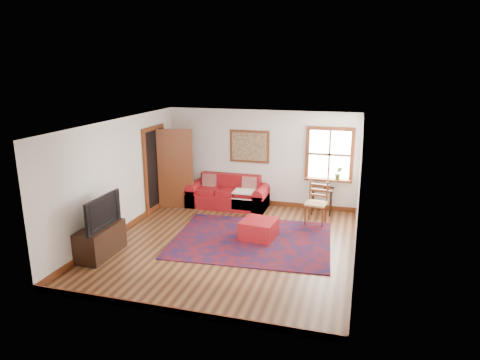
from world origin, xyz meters
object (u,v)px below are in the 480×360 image
(ladder_back_chair, at_px, (317,201))
(media_cabinet, at_px, (101,241))
(red_leather_sofa, at_px, (228,196))
(side_table, at_px, (322,193))
(red_ottoman, at_px, (259,229))

(ladder_back_chair, height_order, media_cabinet, ladder_back_chair)
(red_leather_sofa, bearing_deg, media_cabinet, -112.45)
(ladder_back_chair, distance_m, media_cabinet, 4.83)
(red_leather_sofa, height_order, side_table, red_leather_sofa)
(ladder_back_chair, bearing_deg, red_ottoman, -130.67)
(red_ottoman, distance_m, ladder_back_chair, 1.69)
(media_cabinet, bearing_deg, red_ottoman, 31.43)
(red_ottoman, height_order, side_table, side_table)
(red_ottoman, height_order, media_cabinet, media_cabinet)
(red_leather_sofa, height_order, media_cabinet, red_leather_sofa)
(side_table, distance_m, media_cabinet, 5.33)
(red_leather_sofa, relative_size, ladder_back_chair, 2.10)
(ladder_back_chair, bearing_deg, red_leather_sofa, 165.17)
(red_leather_sofa, xyz_separation_m, ladder_back_chair, (2.36, -0.62, 0.27))
(red_leather_sofa, bearing_deg, red_ottoman, -55.77)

